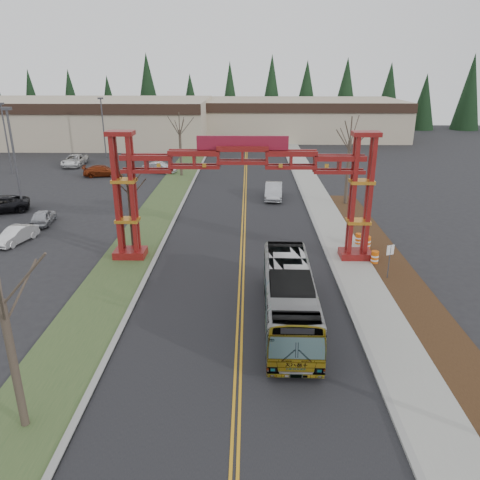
{
  "coord_description": "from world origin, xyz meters",
  "views": [
    {
      "loc": [
        0.43,
        -12.82,
        12.8
      ],
      "look_at": [
        -0.07,
        13.18,
        3.16
      ],
      "focal_mm": 35.0,
      "sensor_mm": 36.0,
      "label": 1
    }
  ],
  "objects_px": {
    "gateway_arch": "(242,175)",
    "parked_car_far_a": "(160,168)",
    "parked_car_near_b": "(16,235)",
    "parked_car_mid_a": "(103,171)",
    "light_pole_far": "(103,124)",
    "barrel_mid": "(367,243)",
    "barrel_north": "(358,239)",
    "bare_tree_median_mid": "(129,186)",
    "street_sign": "(390,255)",
    "bare_tree_right_far": "(350,141)",
    "light_pole_mid": "(6,134)",
    "silver_sedan": "(274,191)",
    "retail_building_east": "(299,118)",
    "bare_tree_median_near": "(1,301)",
    "retail_building_west": "(78,121)",
    "bare_tree_median_far": "(180,130)",
    "light_pole_near": "(14,153)",
    "parked_car_far_b": "(75,160)",
    "parked_car_near_a": "(43,217)",
    "transit_bus": "(289,297)",
    "barrel_south": "(375,258)"
  },
  "relations": [
    {
      "from": "barrel_mid",
      "to": "barrel_north",
      "type": "distance_m",
      "value": 0.98
    },
    {
      "from": "retail_building_east",
      "to": "barrel_north",
      "type": "bearing_deg",
      "value": -91.15
    },
    {
      "from": "parked_car_far_a",
      "to": "retail_building_east",
      "type": "bearing_deg",
      "value": -19.85
    },
    {
      "from": "light_pole_far",
      "to": "street_sign",
      "type": "height_order",
      "value": "light_pole_far"
    },
    {
      "from": "parked_car_mid_a",
      "to": "barrel_south",
      "type": "bearing_deg",
      "value": -146.27
    },
    {
      "from": "bare_tree_right_far",
      "to": "light_pole_mid",
      "type": "xyz_separation_m",
      "value": [
        -39.75,
        13.33,
        -1.16
      ]
    },
    {
      "from": "parked_car_mid_a",
      "to": "light_pole_far",
      "type": "height_order",
      "value": "light_pole_far"
    },
    {
      "from": "retail_building_west",
      "to": "retail_building_east",
      "type": "distance_m",
      "value": 40.79
    },
    {
      "from": "silver_sedan",
      "to": "barrel_north",
      "type": "height_order",
      "value": "silver_sedan"
    },
    {
      "from": "parked_car_far_b",
      "to": "barrel_north",
      "type": "distance_m",
      "value": 44.11
    },
    {
      "from": "bare_tree_median_near",
      "to": "light_pole_far",
      "type": "distance_m",
      "value": 57.0
    },
    {
      "from": "bare_tree_median_near",
      "to": "retail_building_west",
      "type": "bearing_deg",
      "value": 107.28
    },
    {
      "from": "parked_car_mid_a",
      "to": "bare_tree_median_near",
      "type": "bearing_deg",
      "value": -178.14
    },
    {
      "from": "bare_tree_median_mid",
      "to": "bare_tree_right_far",
      "type": "relative_size",
      "value": 0.81
    },
    {
      "from": "barrel_south",
      "to": "barrel_mid",
      "type": "height_order",
      "value": "barrel_mid"
    },
    {
      "from": "barrel_mid",
      "to": "barrel_north",
      "type": "relative_size",
      "value": 1.1
    },
    {
      "from": "silver_sedan",
      "to": "light_pole_far",
      "type": "distance_m",
      "value": 33.2
    },
    {
      "from": "bare_tree_median_far",
      "to": "light_pole_near",
      "type": "distance_m",
      "value": 20.23
    },
    {
      "from": "parked_car_mid_a",
      "to": "light_pole_near",
      "type": "relative_size",
      "value": 0.5
    },
    {
      "from": "retail_building_west",
      "to": "bare_tree_median_far",
      "type": "distance_m",
      "value": 35.09
    },
    {
      "from": "transit_bus",
      "to": "bare_tree_median_near",
      "type": "bearing_deg",
      "value": -142.17
    },
    {
      "from": "silver_sedan",
      "to": "gateway_arch",
      "type": "bearing_deg",
      "value": -96.93
    },
    {
      "from": "gateway_arch",
      "to": "bare_tree_right_far",
      "type": "xyz_separation_m",
      "value": [
        10.0,
        14.1,
        0.24
      ]
    },
    {
      "from": "silver_sedan",
      "to": "light_pole_mid",
      "type": "bearing_deg",
      "value": 164.55
    },
    {
      "from": "gateway_arch",
      "to": "parked_car_far_a",
      "type": "bearing_deg",
      "value": 111.24
    },
    {
      "from": "transit_bus",
      "to": "street_sign",
      "type": "distance_m",
      "value": 8.68
    },
    {
      "from": "bare_tree_median_near",
      "to": "bare_tree_median_far",
      "type": "relative_size",
      "value": 0.95
    },
    {
      "from": "gateway_arch",
      "to": "bare_tree_median_near",
      "type": "height_order",
      "value": "gateway_arch"
    },
    {
      "from": "gateway_arch",
      "to": "retail_building_west",
      "type": "height_order",
      "value": "gateway_arch"
    },
    {
      "from": "bare_tree_median_near",
      "to": "bare_tree_median_far",
      "type": "xyz_separation_m",
      "value": [
        0.0,
        43.45,
        0.32
      ]
    },
    {
      "from": "gateway_arch",
      "to": "parked_car_near_b",
      "type": "relative_size",
      "value": 4.78
    },
    {
      "from": "retail_building_east",
      "to": "light_pole_far",
      "type": "xyz_separation_m",
      "value": [
        -30.96,
        -23.22,
        1.52
      ]
    },
    {
      "from": "silver_sedan",
      "to": "bare_tree_right_far",
      "type": "xyz_separation_m",
      "value": [
        7.01,
        -2.04,
        5.41
      ]
    },
    {
      "from": "bare_tree_median_mid",
      "to": "street_sign",
      "type": "distance_m",
      "value": 18.19
    },
    {
      "from": "bare_tree_right_far",
      "to": "barrel_north",
      "type": "bearing_deg",
      "value": -95.98
    },
    {
      "from": "parked_car_far_b",
      "to": "transit_bus",
      "type": "bearing_deg",
      "value": -59.5
    },
    {
      "from": "parked_car_near_b",
      "to": "light_pole_far",
      "type": "bearing_deg",
      "value": 111.41
    },
    {
      "from": "bare_tree_median_far",
      "to": "light_pole_mid",
      "type": "distance_m",
      "value": 21.77
    },
    {
      "from": "gateway_arch",
      "to": "parked_car_far_a",
      "type": "relative_size",
      "value": 4.3
    },
    {
      "from": "bare_tree_median_far",
      "to": "retail_building_east",
      "type": "bearing_deg",
      "value": 62.97
    },
    {
      "from": "light_pole_far",
      "to": "parked_car_near_a",
      "type": "bearing_deg",
      "value": -83.41
    },
    {
      "from": "retail_building_west",
      "to": "parked_car_far_b",
      "type": "xyz_separation_m",
      "value": [
        6.45,
        -21.25,
        -3.0
      ]
    },
    {
      "from": "street_sign",
      "to": "silver_sedan",
      "type": "bearing_deg",
      "value": 108.0
    },
    {
      "from": "retail_building_east",
      "to": "parked_car_far_b",
      "type": "height_order",
      "value": "retail_building_east"
    },
    {
      "from": "retail_building_west",
      "to": "street_sign",
      "type": "relative_size",
      "value": 19.58
    },
    {
      "from": "retail_building_east",
      "to": "bare_tree_median_near",
      "type": "relative_size",
      "value": 5.18
    },
    {
      "from": "retail_building_west",
      "to": "bare_tree_right_far",
      "type": "relative_size",
      "value": 5.41
    },
    {
      "from": "light_pole_near",
      "to": "barrel_north",
      "type": "xyz_separation_m",
      "value": [
        29.62,
        -8.29,
        -5.04
      ]
    },
    {
      "from": "gateway_arch",
      "to": "parked_car_far_a",
      "type": "distance_m",
      "value": 30.82
    },
    {
      "from": "retail_building_east",
      "to": "parked_car_mid_a",
      "type": "distance_m",
      "value": 45.31
    }
  ]
}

